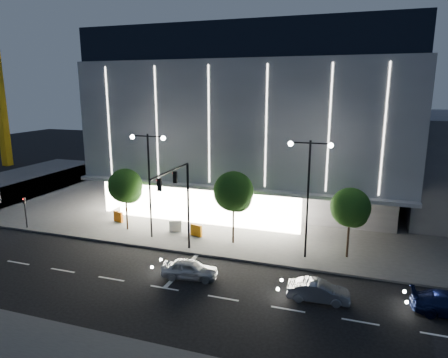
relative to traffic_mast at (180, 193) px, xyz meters
name	(u,v)px	position (x,y,z in m)	size (l,w,h in m)	color
ground	(148,274)	(-1.00, -3.34, -5.03)	(160.00, 160.00, 0.00)	black
sidewalk_museum	(283,194)	(4.00, 20.66, -4.95)	(70.00, 40.00, 0.15)	#474747
museum	(265,118)	(1.98, 18.97, 4.25)	(30.00, 25.80, 18.00)	#4C4C51
traffic_mast	(180,193)	(0.00, 0.00, 0.00)	(0.33, 5.89, 7.07)	black
street_lamp_west	(149,171)	(-4.00, 2.66, 0.93)	(3.16, 0.36, 9.00)	black
street_lamp_east	(309,182)	(9.00, 2.66, 0.93)	(3.16, 0.36, 9.00)	black
ped_signal_far	(25,209)	(-16.00, 1.16, -3.14)	(0.22, 0.24, 3.00)	black
tree_left	(126,188)	(-6.97, 3.68, -0.99)	(3.02, 3.02, 5.72)	black
tree_mid	(234,194)	(3.03, 3.68, -0.69)	(3.25, 3.25, 6.15)	black
tree_right	(351,210)	(12.03, 3.68, -1.14)	(2.91, 2.91, 5.51)	black
car_lead	(190,269)	(2.00, -3.03, -4.37)	(1.55, 3.84, 1.31)	silver
car_second	(318,291)	(10.54, -3.25, -4.41)	(1.30, 3.72, 1.23)	#A7A8AF
barrier_a	(118,217)	(-8.96, 5.23, -4.38)	(1.10, 0.25, 1.00)	#D35C0B
barrier_b	(175,226)	(-2.65, 4.55, -4.38)	(1.10, 0.25, 1.00)	white
barrier_c	(196,230)	(-0.47, 4.11, -4.38)	(1.10, 0.25, 1.00)	orange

